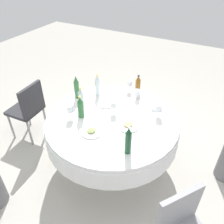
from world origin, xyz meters
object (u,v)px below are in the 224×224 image
at_px(bottle_clear_west, 97,86).
at_px(bottle_green_left, 81,108).
at_px(wine_glass_outer, 159,109).
at_px(plate_outer, 128,125).
at_px(plate_inner, 92,132).
at_px(wine_glass_near, 114,105).
at_px(bottle_amber_north, 138,85).
at_px(bottle_green_rear, 77,87).
at_px(bottle_dark_green_near, 128,141).
at_px(wine_glass_rear, 137,92).
at_px(bottle_clear_south, 81,98).
at_px(wine_glass_front, 129,84).
at_px(dining_table, 112,128).
at_px(chair_rear, 28,107).
at_px(plate_far, 106,103).
at_px(wine_glass_left, 70,109).

relative_size(bottle_clear_west, bottle_green_left, 1.08).
distance_m(wine_glass_outer, plate_outer, 0.40).
bearing_deg(plate_inner, wine_glass_near, -5.71).
bearing_deg(bottle_amber_north, bottle_clear_west, 125.30).
height_order(bottle_green_rear, plate_outer, bottle_green_rear).
relative_size(bottle_green_rear, wine_glass_outer, 2.08).
bearing_deg(bottle_clear_west, plate_outer, -122.39).
relative_size(bottle_amber_north, bottle_dark_green_near, 0.81).
xyz_separation_m(bottle_green_rear, wine_glass_rear, (0.33, -0.68, -0.06)).
height_order(wine_glass_near, wine_glass_rear, wine_glass_near).
height_order(bottle_clear_south, wine_glass_front, bottle_clear_south).
bearing_deg(bottle_clear_west, bottle_green_left, -171.42).
bearing_deg(dining_table, bottle_green_left, 112.84).
distance_m(bottle_dark_green_near, plate_inner, 0.48).
xyz_separation_m(dining_table, wine_glass_outer, (0.28, -0.44, 0.25)).
height_order(bottle_green_rear, chair_rear, bottle_green_rear).
distance_m(plate_inner, plate_far, 0.55).
xyz_separation_m(bottle_clear_west, chair_rear, (-0.42, 0.87, -0.36)).
relative_size(bottle_green_left, chair_rear, 0.31).
xyz_separation_m(bottle_clear_south, bottle_green_left, (-0.17, -0.11, 0.00)).
relative_size(bottle_amber_north, bottle_green_left, 0.92).
bearing_deg(bottle_amber_north, plate_inner, 173.61).
relative_size(bottle_green_left, wine_glass_outer, 1.77).
bearing_deg(bottle_green_rear, wine_glass_near, -97.80).
bearing_deg(dining_table, plate_far, 42.58).
xyz_separation_m(bottle_clear_south, plate_outer, (-0.07, -0.65, -0.11)).
bearing_deg(bottle_green_rear, wine_glass_front, -48.31).
relative_size(bottle_green_left, wine_glass_left, 1.61).
distance_m(bottle_green_left, bottle_dark_green_near, 0.74).
relative_size(dining_table, wine_glass_front, 10.18).
bearing_deg(plate_outer, plate_far, 58.20).
bearing_deg(bottle_clear_south, plate_far, -50.39).
bearing_deg(wine_glass_near, bottle_dark_green_near, -140.08).
bearing_deg(wine_glass_outer, bottle_green_left, 118.63).
distance_m(dining_table, wine_glass_rear, 0.57).
height_order(dining_table, chair_rear, chair_rear).
bearing_deg(plate_inner, bottle_clear_west, 25.82).
relative_size(wine_glass_outer, plate_far, 0.69).
bearing_deg(plate_far, bottle_green_rear, 96.53).
bearing_deg(wine_glass_rear, bottle_clear_west, 108.37).
bearing_deg(bottle_green_rear, chair_rear, 110.23).
bearing_deg(bottle_clear_west, bottle_green_rear, 131.04).
xyz_separation_m(bottle_amber_north, bottle_dark_green_near, (-1.04, -0.34, 0.03)).
bearing_deg(bottle_green_left, bottle_clear_west, 8.58).
relative_size(bottle_clear_west, bottle_green_rear, 0.93).
bearing_deg(bottle_green_left, bottle_amber_north, -24.28).
relative_size(bottle_clear_west, bottle_dark_green_near, 0.95).
xyz_separation_m(wine_glass_rear, wine_glass_outer, (-0.23, -0.35, 0.02)).
relative_size(bottle_green_rear, plate_inner, 1.43).
bearing_deg(plate_outer, bottle_amber_north, 15.08).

